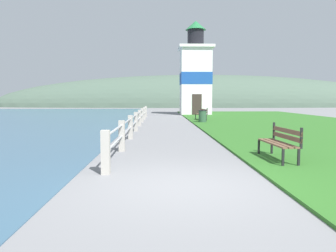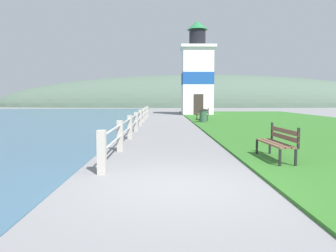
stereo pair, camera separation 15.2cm
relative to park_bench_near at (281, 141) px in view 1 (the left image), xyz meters
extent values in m
plane|color=slate|center=(-2.64, -2.31, -0.54)|extent=(160.00, 160.00, 0.00)
cube|color=#2D6623|center=(5.06, 10.72, -0.51)|extent=(12.00, 39.10, 0.06)
cube|color=#A8A399|center=(-4.23, -1.31, -0.07)|extent=(0.18, 0.18, 0.94)
cube|color=#A8A399|center=(-4.23, 1.71, -0.07)|extent=(0.18, 0.18, 0.94)
cube|color=#A8A399|center=(-4.23, 4.73, -0.07)|extent=(0.18, 0.18, 0.94)
cube|color=#A8A399|center=(-4.23, 7.76, -0.07)|extent=(0.18, 0.18, 0.94)
cube|color=#A8A399|center=(-4.23, 10.78, -0.07)|extent=(0.18, 0.18, 0.94)
cube|color=#A8A399|center=(-4.23, 13.80, -0.07)|extent=(0.18, 0.18, 0.94)
cube|color=#A8A399|center=(-4.23, 16.82, -0.07)|extent=(0.18, 0.18, 0.94)
cube|color=#A8A399|center=(-4.23, 19.85, -0.07)|extent=(0.18, 0.18, 0.94)
cylinder|color=#B2B2B7|center=(-4.23, 9.27, 0.26)|extent=(0.06, 21.16, 0.06)
cylinder|color=#B2B2B7|center=(-4.23, 9.27, -0.07)|extent=(0.06, 21.16, 0.06)
cube|color=brown|center=(-0.24, -0.01, -0.07)|extent=(0.17, 1.69, 0.04)
cube|color=brown|center=(-0.09, 0.00, -0.07)|extent=(0.17, 1.69, 0.04)
cube|color=brown|center=(0.06, 0.00, -0.07)|extent=(0.17, 1.69, 0.04)
cube|color=brown|center=(0.14, 0.01, 0.25)|extent=(0.12, 1.69, 0.11)
cube|color=brown|center=(0.14, 0.01, 0.09)|extent=(0.12, 1.69, 0.11)
cube|color=black|center=(-0.25, -0.83, -0.31)|extent=(0.05, 0.05, 0.45)
cube|color=black|center=(-0.30, 0.81, -0.31)|extent=(0.05, 0.05, 0.45)
cube|color=black|center=(0.12, -0.81, -0.31)|extent=(0.05, 0.05, 0.45)
cube|color=black|center=(0.07, 0.82, -0.31)|extent=(0.05, 0.05, 0.45)
cube|color=black|center=(0.17, -0.81, 0.16)|extent=(0.05, 0.05, 0.49)
cube|color=black|center=(0.11, 0.82, 0.16)|extent=(0.05, 0.05, 0.49)
cube|color=brown|center=(-0.26, 15.07, -0.07)|extent=(0.30, 1.82, 0.04)
cube|color=brown|center=(-0.11, 15.09, -0.07)|extent=(0.30, 1.82, 0.04)
cube|color=brown|center=(0.03, 15.10, -0.07)|extent=(0.30, 1.82, 0.04)
cube|color=brown|center=(0.12, 15.11, 0.25)|extent=(0.25, 1.82, 0.11)
cube|color=brown|center=(0.12, 15.11, 0.09)|extent=(0.25, 1.82, 0.11)
cube|color=black|center=(-0.20, 14.19, -0.31)|extent=(0.05, 0.05, 0.45)
cube|color=black|center=(-0.39, 15.95, -0.31)|extent=(0.05, 0.05, 0.45)
cube|color=black|center=(0.17, 14.22, -0.31)|extent=(0.05, 0.05, 0.45)
cube|color=black|center=(-0.02, 15.98, -0.31)|extent=(0.05, 0.05, 0.45)
cube|color=black|center=(0.21, 14.23, 0.16)|extent=(0.05, 0.05, 0.49)
cube|color=black|center=(0.03, 15.99, 0.16)|extent=(0.05, 0.05, 0.49)
cube|color=white|center=(0.46, 24.00, 2.65)|extent=(2.88, 2.88, 6.37)
cube|color=#194799|center=(0.46, 24.00, 2.97)|extent=(2.92, 2.92, 1.15)
cube|color=white|center=(0.46, 24.00, 5.96)|extent=(3.31, 3.31, 0.25)
cylinder|color=black|center=(0.46, 24.00, 6.87)|extent=(1.59, 1.59, 1.57)
cone|color=#23703D|center=(0.46, 24.00, 8.09)|extent=(1.98, 1.98, 0.87)
cube|color=#332823|center=(0.46, 22.54, 0.46)|extent=(0.90, 0.06, 2.00)
cylinder|color=#2D5138|center=(-0.26, 13.04, -0.14)|extent=(0.50, 0.50, 0.80)
cylinder|color=black|center=(-0.26, 13.04, 0.28)|extent=(0.54, 0.54, 0.04)
ellipsoid|color=#475B4C|center=(5.36, 53.76, -0.54)|extent=(80.00, 16.00, 12.00)
camera|label=1|loc=(-3.09, -8.19, 1.07)|focal=35.00mm
camera|label=2|loc=(-2.94, -8.19, 1.07)|focal=35.00mm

